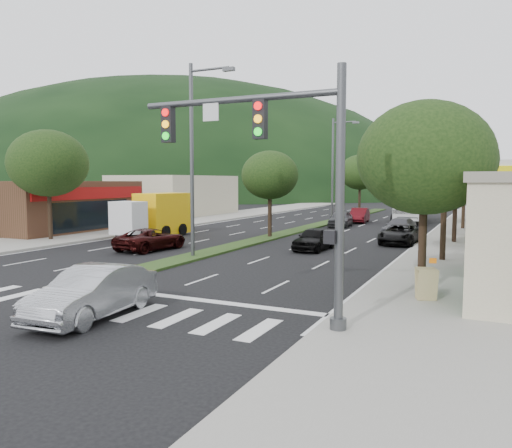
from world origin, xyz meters
The scene contains 29 objects.
ground centered at (0.00, 0.00, 0.00)m, with size 160.00×160.00×0.00m, color black.
sidewalk_right centered at (12.50, 25.00, 0.07)m, with size 5.00×90.00×0.15m, color gray.
sidewalk_left centered at (-13.00, 25.00, 0.07)m, with size 6.00×90.00×0.15m, color gray.
median centered at (0.00, 28.00, 0.06)m, with size 1.60×56.00×0.12m, color #233C15.
crosswalk centered at (0.00, -2.00, 0.01)m, with size 19.00×2.20×0.01m, color silver.
traffic_signal centered at (9.03, -1.54, 4.65)m, with size 6.12×0.40×7.00m.
shop_left centered at (-18.46, 15.00, 2.01)m, with size 10.15×12.00×4.00m.
bldg_left_far centered at (-19.00, 34.00, 2.30)m, with size 9.00×14.00×4.60m, color beige.
hill_far centered at (-80.00, 110.00, 0.00)m, with size 176.00×132.00×82.00m, color black.
tree_r_a centered at (12.00, 4.00, 4.82)m, with size 4.60×4.60×6.63m.
tree_r_b centered at (12.00, 12.00, 5.04)m, with size 4.80×4.80×6.94m.
tree_r_c centered at (12.00, 20.00, 4.75)m, with size 4.40×4.40×6.48m.
tree_r_d centered at (12.00, 30.00, 5.18)m, with size 5.00×5.00×7.17m.
tree_r_e centered at (12.00, 40.00, 4.89)m, with size 4.60×4.60×6.71m.
tree_med_near centered at (0.00, 18.00, 4.43)m, with size 4.00×4.00×6.02m.
tree_med_far centered at (0.00, 44.00, 5.01)m, with size 4.80×4.80×6.94m.
tree_l_a centered at (-12.50, 10.00, 5.18)m, with size 5.20×5.20×7.25m.
streetlight_near centered at (0.21, 8.00, 5.58)m, with size 2.60×0.25×10.00m.
streetlight_mid centered at (0.21, 33.00, 5.58)m, with size 2.60×0.25×10.00m.
sedan_silver centered at (3.57, -3.00, 0.76)m, with size 1.60×4.59×1.51m, color #A6A9AE.
suv_maroon centered at (-3.78, 9.43, 0.64)m, with size 2.13×4.63×1.29m, color black.
car_queue_a centered at (4.82, 13.54, 0.67)m, with size 1.59×3.94×1.34m, color black.
car_queue_b centered at (8.03, 23.54, 0.64)m, with size 1.80×4.44×1.29m, color #49494E.
car_queue_c centered at (2.57, 33.54, 0.70)m, with size 1.49×4.26×1.40m, color #540E13.
car_queue_d centered at (8.84, 18.54, 0.63)m, with size 2.08×4.51×1.25m, color black.
car_queue_e centered at (2.14, 28.54, 0.72)m, with size 1.69×4.21×1.43m, color #414246.
box_truck centered at (-7.78, 15.26, 1.48)m, with size 2.83×6.49×3.13m.
motorhome centered at (6.89, 36.19, 1.94)m, with size 3.86×9.73×3.64m.
a_frame_sign centered at (12.29, 2.88, 0.78)m, with size 0.83×0.89×1.42m.
Camera 1 is at (14.16, -14.02, 4.06)m, focal length 35.00 mm.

